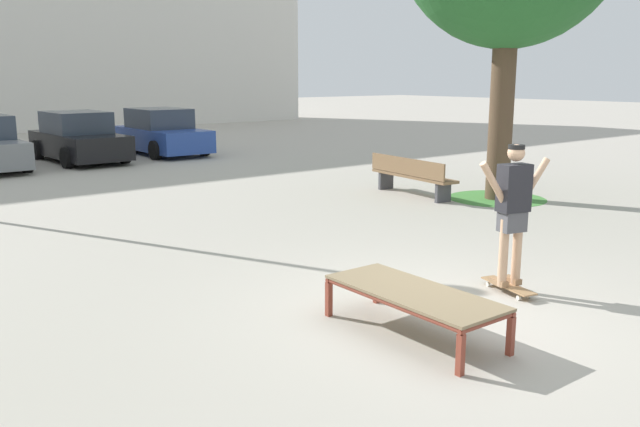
{
  "coord_description": "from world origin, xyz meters",
  "views": [
    {
      "loc": [
        -5.43,
        -4.55,
        2.56
      ],
      "look_at": [
        -0.79,
        1.29,
        1.0
      ],
      "focal_mm": 37.09,
      "sensor_mm": 36.0,
      "label": 1
    }
  ],
  "objects_px": {
    "skater": "(513,205)",
    "park_bench": "(411,175)",
    "car_black": "(78,139)",
    "skate_box": "(413,295)",
    "car_blue": "(161,133)",
    "skateboard": "(508,286)"
  },
  "relations": [
    {
      "from": "skateboard",
      "to": "skater",
      "type": "bearing_deg",
      "value": 75.33
    },
    {
      "from": "park_bench",
      "to": "car_black",
      "type": "bearing_deg",
      "value": 109.16
    },
    {
      "from": "car_black",
      "to": "skater",
      "type": "bearing_deg",
      "value": -90.9
    },
    {
      "from": "skate_box",
      "to": "car_blue",
      "type": "distance_m",
      "value": 16.9
    },
    {
      "from": "car_black",
      "to": "park_bench",
      "type": "xyz_separation_m",
      "value": [
        3.62,
        -10.42,
        -0.24
      ]
    },
    {
      "from": "skate_box",
      "to": "park_bench",
      "type": "xyz_separation_m",
      "value": [
        5.73,
        5.52,
        0.03
      ]
    },
    {
      "from": "car_black",
      "to": "park_bench",
      "type": "relative_size",
      "value": 1.74
    },
    {
      "from": "skate_box",
      "to": "car_black",
      "type": "height_order",
      "value": "car_black"
    },
    {
      "from": "skater",
      "to": "car_blue",
      "type": "xyz_separation_m",
      "value": [
        3.05,
        15.97,
        -0.38
      ]
    },
    {
      "from": "skater",
      "to": "park_bench",
      "type": "height_order",
      "value": "skater"
    },
    {
      "from": "skateboard",
      "to": "car_blue",
      "type": "distance_m",
      "value": 16.27
    },
    {
      "from": "skateboard",
      "to": "park_bench",
      "type": "distance_m",
      "value": 6.59
    },
    {
      "from": "skate_box",
      "to": "skateboard",
      "type": "bearing_deg",
      "value": 6.07
    },
    {
      "from": "skateboard",
      "to": "skater",
      "type": "height_order",
      "value": "skater"
    },
    {
      "from": "car_blue",
      "to": "skater",
      "type": "bearing_deg",
      "value": -100.83
    },
    {
      "from": "skateboard",
      "to": "car_blue",
      "type": "relative_size",
      "value": 0.2
    },
    {
      "from": "skate_box",
      "to": "skateboard",
      "type": "relative_size",
      "value": 2.32
    },
    {
      "from": "car_blue",
      "to": "skateboard",
      "type": "bearing_deg",
      "value": -100.83
    },
    {
      "from": "car_black",
      "to": "skate_box",
      "type": "bearing_deg",
      "value": -97.53
    },
    {
      "from": "car_black",
      "to": "car_blue",
      "type": "relative_size",
      "value": 1.01
    },
    {
      "from": "skateboard",
      "to": "park_bench",
      "type": "xyz_separation_m",
      "value": [
        3.87,
        5.33,
        0.37
      ]
    },
    {
      "from": "car_black",
      "to": "car_blue",
      "type": "bearing_deg",
      "value": 4.6
    }
  ]
}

